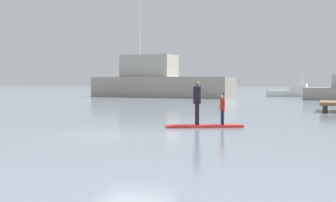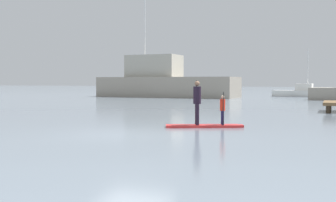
{
  "view_description": "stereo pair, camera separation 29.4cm",
  "coord_description": "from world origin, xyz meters",
  "px_view_note": "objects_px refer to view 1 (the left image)",
  "views": [
    {
      "loc": [
        6.25,
        -13.28,
        1.83
      ],
      "look_at": [
        0.37,
        2.32,
        1.03
      ],
      "focal_mm": 45.37,
      "sensor_mm": 36.0,
      "label": 1
    },
    {
      "loc": [
        6.52,
        -13.18,
        1.83
      ],
      "look_at": [
        0.37,
        2.32,
        1.03
      ],
      "focal_mm": 45.37,
      "sensor_mm": 36.0,
      "label": 2
    }
  ],
  "objects_px": {
    "paddler_adult": "(197,100)",
    "motor_boat_small_navy": "(295,92)",
    "fishing_boat_white_large": "(159,82)",
    "paddleboard_near": "(204,126)",
    "paddler_child_solo": "(222,108)"
  },
  "relations": [
    {
      "from": "paddler_adult",
      "to": "paddler_child_solo",
      "type": "relative_size",
      "value": 1.35
    },
    {
      "from": "paddler_adult",
      "to": "motor_boat_small_navy",
      "type": "height_order",
      "value": "motor_boat_small_navy"
    },
    {
      "from": "paddler_adult",
      "to": "motor_boat_small_navy",
      "type": "relative_size",
      "value": 0.29
    },
    {
      "from": "paddleboard_near",
      "to": "fishing_boat_white_large",
      "type": "distance_m",
      "value": 31.47
    },
    {
      "from": "motor_boat_small_navy",
      "to": "fishing_boat_white_large",
      "type": "bearing_deg",
      "value": -156.06
    },
    {
      "from": "paddleboard_near",
      "to": "motor_boat_small_navy",
      "type": "relative_size",
      "value": 0.49
    },
    {
      "from": "motor_boat_small_navy",
      "to": "paddler_child_solo",
      "type": "bearing_deg",
      "value": -90.57
    },
    {
      "from": "fishing_boat_white_large",
      "to": "motor_boat_small_navy",
      "type": "bearing_deg",
      "value": 23.94
    },
    {
      "from": "paddler_adult",
      "to": "motor_boat_small_navy",
      "type": "distance_m",
      "value": 34.97
    },
    {
      "from": "paddler_child_solo",
      "to": "paddleboard_near",
      "type": "bearing_deg",
      "value": -157.29
    },
    {
      "from": "paddler_adult",
      "to": "fishing_boat_white_large",
      "type": "relative_size",
      "value": 0.11
    },
    {
      "from": "fishing_boat_white_large",
      "to": "motor_boat_small_navy",
      "type": "height_order",
      "value": "fishing_boat_white_large"
    },
    {
      "from": "motor_boat_small_navy",
      "to": "paddleboard_near",
      "type": "bearing_deg",
      "value": -91.65
    },
    {
      "from": "paddler_adult",
      "to": "fishing_boat_white_large",
      "type": "height_order",
      "value": "fishing_boat_white_large"
    },
    {
      "from": "paddleboard_near",
      "to": "paddler_child_solo",
      "type": "relative_size",
      "value": 2.31
    }
  ]
}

